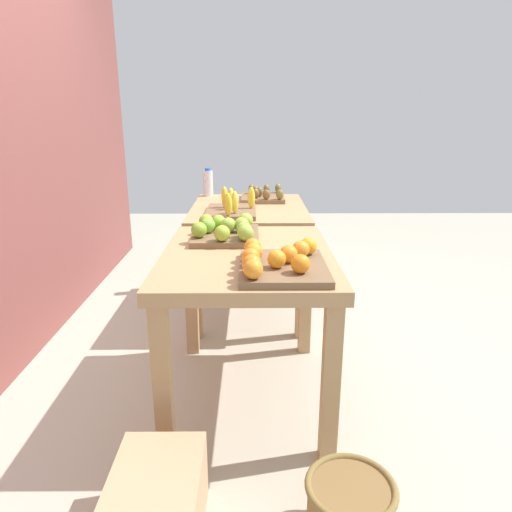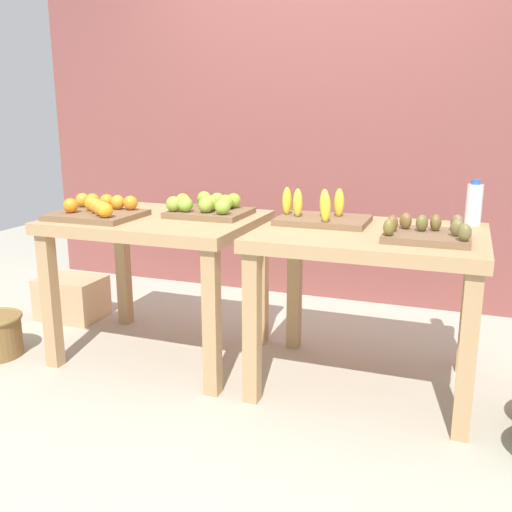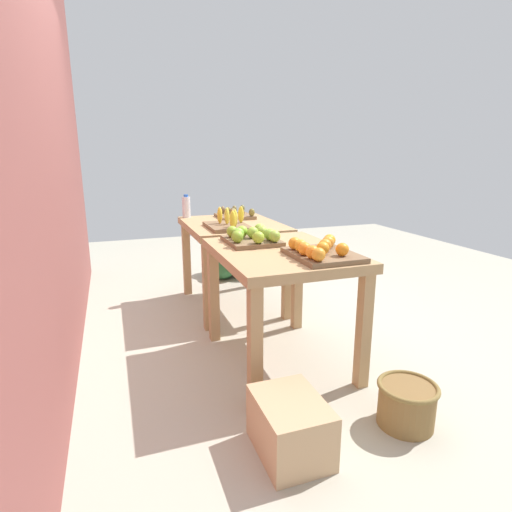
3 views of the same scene
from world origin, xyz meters
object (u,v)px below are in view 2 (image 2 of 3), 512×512
(water_bottle, at_px, (474,204))
(banana_crate, at_px, (321,216))
(orange_bin, at_px, (98,210))
(apple_bin, at_px, (208,207))
(display_table_right, at_px, (369,255))
(kiwi_bin, at_px, (427,233))
(display_table_left, at_px, (159,238))
(cardboard_produce_box, at_px, (72,298))

(water_bottle, bearing_deg, banana_crate, -162.88)
(orange_bin, relative_size, apple_bin, 1.10)
(display_table_right, xyz_separation_m, water_bottle, (0.44, 0.33, 0.22))
(kiwi_bin, bearing_deg, banana_crate, 157.58)
(display_table_left, xyz_separation_m, display_table_right, (1.12, 0.00, 0.00))
(banana_crate, relative_size, kiwi_bin, 1.21)
(kiwi_bin, bearing_deg, apple_bin, 169.06)
(banana_crate, bearing_deg, cardboard_produce_box, 173.55)
(display_table_left, xyz_separation_m, water_bottle, (1.56, 0.33, 0.22))
(display_table_right, height_order, apple_bin, apple_bin)
(banana_crate, height_order, cardboard_produce_box, banana_crate)
(display_table_left, relative_size, orange_bin, 2.32)
(orange_bin, xyz_separation_m, cardboard_produce_box, (-0.56, 0.43, -0.68))
(orange_bin, bearing_deg, display_table_left, 25.61)
(water_bottle, bearing_deg, apple_bin, -170.88)
(water_bottle, height_order, cardboard_produce_box, water_bottle)
(orange_bin, bearing_deg, water_bottle, 13.99)
(apple_bin, relative_size, water_bottle, 1.86)
(display_table_right, bearing_deg, water_bottle, 36.40)
(orange_bin, height_order, kiwi_bin, orange_bin)
(display_table_right, bearing_deg, cardboard_produce_box, 171.30)
(kiwi_bin, height_order, water_bottle, water_bottle)
(display_table_left, distance_m, orange_bin, 0.34)
(apple_bin, distance_m, banana_crate, 0.62)
(apple_bin, xyz_separation_m, kiwi_bin, (1.14, -0.22, -0.01))
(orange_bin, xyz_separation_m, kiwi_bin, (1.65, 0.03, -0.01))
(orange_bin, relative_size, cardboard_produce_box, 1.12)
(orange_bin, relative_size, banana_crate, 1.02)
(orange_bin, relative_size, water_bottle, 2.04)
(kiwi_bin, distance_m, water_bottle, 0.47)
(display_table_left, bearing_deg, kiwi_bin, -4.43)
(banana_crate, distance_m, cardboard_produce_box, 1.84)
(apple_bin, relative_size, cardboard_produce_box, 1.02)
(apple_bin, relative_size, kiwi_bin, 1.11)
(display_table_right, xyz_separation_m, orange_bin, (-1.40, -0.13, 0.16))
(banana_crate, bearing_deg, apple_bin, 179.54)
(kiwi_bin, bearing_deg, display_table_right, 157.51)
(display_table_right, distance_m, cardboard_produce_box, 2.05)
(kiwi_bin, distance_m, cardboard_produce_box, 2.35)
(water_bottle, relative_size, cardboard_produce_box, 0.55)
(water_bottle, bearing_deg, orange_bin, -166.01)
(banana_crate, relative_size, water_bottle, 2.01)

